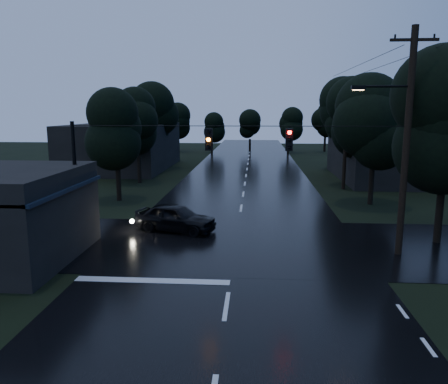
# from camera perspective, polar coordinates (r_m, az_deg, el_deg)

# --- Properties ---
(main_road) EXTENTS (12.00, 120.00, 0.02)m
(main_road) POSITION_cam_1_polar(r_m,az_deg,el_deg) (39.21, 2.74, 1.06)
(main_road) COLOR black
(main_road) RESTS_ON ground
(cross_street) EXTENTS (60.00, 9.00, 0.02)m
(cross_street) POSITION_cam_1_polar(r_m,az_deg,el_deg) (21.67, 1.55, -6.81)
(cross_street) COLOR black
(cross_street) RESTS_ON ground
(building_far_right) EXTENTS (10.00, 14.00, 4.40)m
(building_far_right) POSITION_cam_1_polar(r_m,az_deg,el_deg) (44.83, 21.14, 4.39)
(building_far_right) COLOR black
(building_far_right) RESTS_ON ground
(building_far_left) EXTENTS (10.00, 16.00, 5.00)m
(building_far_left) POSITION_cam_1_polar(r_m,az_deg,el_deg) (51.05, -12.94, 5.84)
(building_far_left) COLOR black
(building_far_left) RESTS_ON ground
(utility_pole_main) EXTENTS (3.50, 0.30, 10.00)m
(utility_pole_main) POSITION_cam_1_polar(r_m,az_deg,el_deg) (20.75, 22.53, 6.42)
(utility_pole_main) COLOR black
(utility_pole_main) RESTS_ON ground
(utility_pole_far) EXTENTS (2.00, 0.30, 7.50)m
(utility_pole_far) POSITION_cam_1_polar(r_m,az_deg,el_deg) (37.49, 15.58, 6.22)
(utility_pole_far) COLOR black
(utility_pole_far) RESTS_ON ground
(anchor_pole_left) EXTENTS (0.18, 0.18, 6.00)m
(anchor_pole_left) POSITION_cam_1_polar(r_m,az_deg,el_deg) (21.66, -18.77, 0.78)
(anchor_pole_left) COLOR black
(anchor_pole_left) RESTS_ON ground
(span_signals) EXTENTS (15.00, 0.37, 1.12)m
(span_signals) POSITION_cam_1_polar(r_m,az_deg,el_deg) (19.69, 3.12, 6.98)
(span_signals) COLOR black
(span_signals) RESTS_ON ground
(tree_corner_near) EXTENTS (4.48, 4.48, 9.44)m
(tree_corner_near) POSITION_cam_1_polar(r_m,az_deg,el_deg) (23.50, 27.19, 8.26)
(tree_corner_near) COLOR black
(tree_corner_near) RESTS_ON ground
(tree_left_a) EXTENTS (3.92, 3.92, 8.26)m
(tree_left_a) POSITION_cam_1_polar(r_m,az_deg,el_deg) (32.24, -13.92, 8.08)
(tree_left_a) COLOR black
(tree_left_a) RESTS_ON ground
(tree_left_b) EXTENTS (4.20, 4.20, 8.85)m
(tree_left_b) POSITION_cam_1_polar(r_m,az_deg,el_deg) (40.07, -11.23, 9.15)
(tree_left_b) COLOR black
(tree_left_b) RESTS_ON ground
(tree_left_c) EXTENTS (4.48, 4.48, 9.44)m
(tree_left_c) POSITION_cam_1_polar(r_m,az_deg,el_deg) (49.91, -8.87, 9.90)
(tree_left_c) COLOR black
(tree_left_c) RESTS_ON ground
(tree_right_a) EXTENTS (4.20, 4.20, 8.85)m
(tree_right_a) POSITION_cam_1_polar(r_m,az_deg,el_deg) (31.72, 19.11, 8.46)
(tree_right_a) COLOR black
(tree_right_a) RESTS_ON ground
(tree_right_b) EXTENTS (4.48, 4.48, 9.44)m
(tree_right_b) POSITION_cam_1_polar(r_m,az_deg,el_deg) (39.63, 17.03, 9.42)
(tree_right_b) COLOR black
(tree_right_b) RESTS_ON ground
(tree_right_c) EXTENTS (4.76, 4.76, 10.03)m
(tree_right_c) POSITION_cam_1_polar(r_m,az_deg,el_deg) (49.54, 15.17, 10.09)
(tree_right_c) COLOR black
(tree_right_c) RESTS_ON ground
(car) EXTENTS (4.78, 2.97, 1.52)m
(car) POSITION_cam_1_polar(r_m,az_deg,el_deg) (23.89, -6.36, -3.33)
(car) COLOR black
(car) RESTS_ON ground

